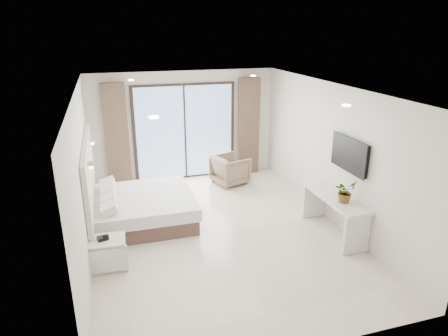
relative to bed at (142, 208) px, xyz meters
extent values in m
plane|color=beige|center=(1.33, -0.87, -0.29)|extent=(6.20, 6.20, 0.00)
cube|color=silver|center=(1.33, 2.23, 1.06)|extent=(4.60, 0.02, 2.70)
cube|color=silver|center=(1.33, -3.97, 1.06)|extent=(4.60, 0.02, 2.70)
cube|color=silver|center=(-0.97, -0.87, 1.06)|extent=(0.02, 6.20, 2.70)
cube|color=silver|center=(3.63, -0.87, 1.06)|extent=(0.02, 6.20, 2.70)
cube|color=white|center=(1.33, -0.87, 2.41)|extent=(4.60, 6.20, 0.02)
cube|color=beige|center=(-0.92, 0.00, 0.86)|extent=(0.08, 3.00, 1.20)
cube|color=black|center=(3.58, -1.52, 1.26)|extent=(0.06, 1.00, 0.58)
cube|color=black|center=(3.54, -1.52, 1.26)|extent=(0.02, 1.04, 0.62)
cube|color=black|center=(1.33, 2.20, 0.91)|extent=(2.56, 0.04, 2.42)
cube|color=#94B7ED|center=(1.33, 2.17, 0.91)|extent=(2.40, 0.01, 2.30)
cube|color=brown|center=(-0.32, 2.09, 0.96)|extent=(0.55, 0.14, 2.50)
cube|color=brown|center=(2.98, 2.09, 0.96)|extent=(0.55, 0.14, 2.50)
cylinder|color=white|center=(0.03, -2.67, 2.39)|extent=(0.12, 0.12, 0.02)
cylinder|color=white|center=(2.63, -2.67, 2.39)|extent=(0.12, 0.12, 0.02)
cylinder|color=white|center=(0.03, 0.93, 2.39)|extent=(0.12, 0.12, 0.02)
cylinder|color=white|center=(2.63, 0.93, 2.39)|extent=(0.12, 0.12, 0.02)
cube|color=brown|center=(0.02, 0.00, -0.14)|extent=(1.88, 1.79, 0.30)
cube|color=silver|center=(0.02, 0.00, 0.13)|extent=(1.96, 1.86, 0.24)
cube|color=white|center=(-0.62, -0.61, 0.33)|extent=(0.28, 0.38, 0.14)
cube|color=white|center=(-0.62, -0.21, 0.33)|extent=(0.28, 0.38, 0.14)
cube|color=white|center=(-0.62, 0.21, 0.33)|extent=(0.28, 0.38, 0.14)
cube|color=white|center=(-0.62, 0.61, 0.33)|extent=(0.28, 0.38, 0.14)
cube|color=silver|center=(-0.69, -1.49, 0.20)|extent=(0.59, 0.49, 0.05)
cube|color=silver|center=(-0.69, -1.49, -0.26)|extent=(0.59, 0.49, 0.05)
cube|color=silver|center=(-0.69, -1.69, -0.03)|extent=(0.56, 0.09, 0.46)
cube|color=silver|center=(-0.69, -1.28, -0.03)|extent=(0.56, 0.09, 0.46)
cube|color=black|center=(-0.75, -1.48, 0.25)|extent=(0.19, 0.17, 0.06)
cube|color=silver|center=(3.37, -1.52, 0.45)|extent=(0.51, 1.63, 0.06)
cube|color=silver|center=(3.37, -2.26, 0.07)|extent=(0.49, 0.06, 0.71)
cube|color=silver|center=(3.37, -0.79, 0.07)|extent=(0.49, 0.06, 0.71)
imported|color=#33662D|center=(3.37, -1.79, 0.64)|extent=(0.46, 0.48, 0.31)
imported|color=#846D56|center=(2.30, 1.47, 0.10)|extent=(0.91, 0.94, 0.78)
camera|label=1|loc=(-0.50, -7.35, 3.40)|focal=32.00mm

